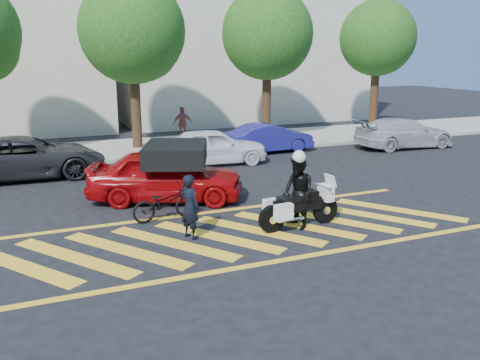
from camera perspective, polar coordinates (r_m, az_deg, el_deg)
name	(u,v)px	position (r m, az deg, el deg)	size (l,w,h in m)	color
ground	(240,233)	(12.56, -0.01, -6.01)	(90.00, 90.00, 0.00)	black
sidewalk	(138,148)	(23.71, -11.39, 3.49)	(60.00, 5.00, 0.15)	#9E998E
crosswalk	(238,233)	(12.54, -0.17, -6.02)	(12.33, 4.00, 0.01)	yellow
building_right	(242,34)	(34.67, 0.20, 16.02)	(16.00, 8.00, 11.00)	beige
tree_center	(135,35)	(23.43, -11.71, 15.70)	(4.60, 4.60, 7.56)	black
tree_right	(269,37)	(25.54, 3.29, 15.69)	(4.40, 4.40, 7.41)	black
tree_far_right	(379,41)	(28.99, 15.31, 14.83)	(4.00, 4.00, 7.10)	black
officer_bike	(190,207)	(12.09, -5.64, -2.98)	(0.57, 0.37, 1.56)	black
bicycle	(165,203)	(13.56, -8.42, -2.55)	(0.62, 1.79, 0.94)	black
police_motorcycle	(298,207)	(12.89, 6.55, -2.98)	(2.32, 0.76, 1.02)	black
officer_moto	(298,193)	(12.78, 6.53, -1.42)	(0.89, 0.70, 1.84)	black
red_convertible	(166,175)	(15.24, -8.34, 0.51)	(1.83, 4.56, 1.55)	#9F070A
parked_mid_left	(27,157)	(19.44, -22.83, 2.37)	(2.46, 5.34, 1.48)	black
parked_mid_right	(213,146)	(20.17, -3.02, 3.79)	(1.70, 4.24, 1.44)	white
parked_right	(269,138)	(22.67, 3.30, 4.74)	(1.37, 3.94, 1.30)	navy
parked_far_right	(404,133)	(24.99, 17.95, 5.05)	(1.94, 4.77, 1.39)	#A6A8AD
pedestrian_right	(183,123)	(25.20, -6.45, 6.33)	(0.95, 0.40, 1.62)	brown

